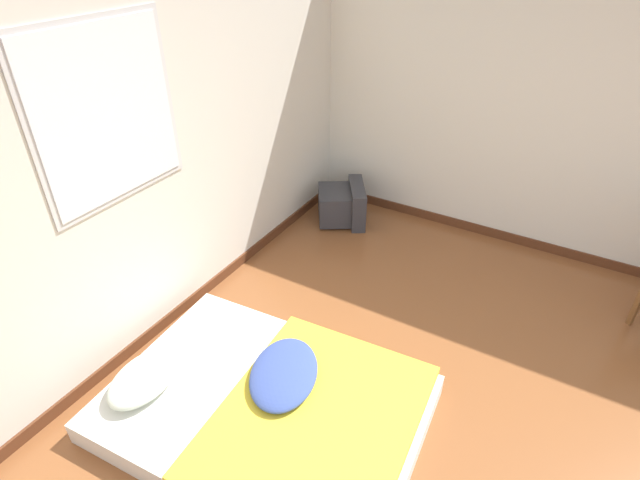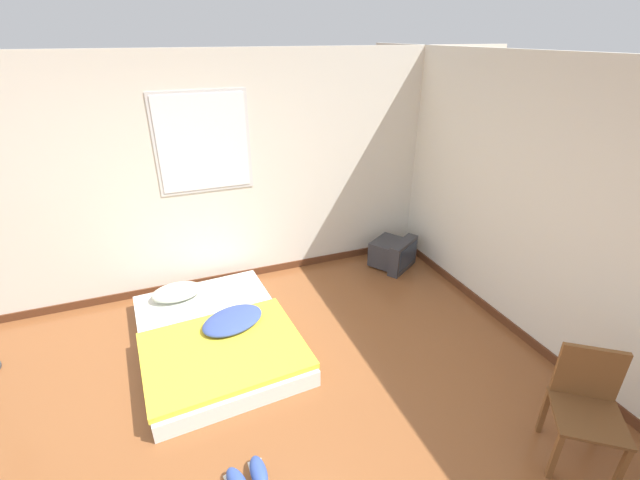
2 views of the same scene
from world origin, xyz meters
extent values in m
cube|color=silver|center=(0.00, 2.58, 1.30)|extent=(8.09, 0.06, 2.60)
cube|color=#562D19|center=(0.00, 2.54, 0.04)|extent=(8.09, 0.02, 0.09)
cube|color=silver|center=(0.23, 2.55, 1.69)|extent=(0.99, 0.01, 1.06)
cube|color=white|center=(0.23, 2.54, 1.69)|extent=(0.92, 0.01, 0.99)
cube|color=silver|center=(2.87, 0.00, 1.30)|extent=(0.06, 7.51, 2.60)
cube|color=#562D19|center=(2.83, 0.00, 0.04)|extent=(0.02, 7.51, 0.09)
cube|color=silver|center=(0.01, 1.40, 0.08)|extent=(1.48, 1.98, 0.16)
ellipsoid|color=silver|center=(-0.28, 2.11, 0.23)|extent=(0.54, 0.38, 0.14)
cube|color=yellow|center=(0.03, 1.05, 0.18)|extent=(1.45, 1.19, 0.05)
ellipsoid|color=#384C93|center=(0.18, 1.37, 0.25)|extent=(0.72, 0.61, 0.11)
cube|color=#333338|center=(2.33, 2.20, 0.18)|extent=(0.54, 0.50, 0.31)
cube|color=#333338|center=(2.45, 2.01, 0.19)|extent=(0.52, 0.40, 0.39)
cube|color=#283342|center=(2.49, 1.95, 0.20)|extent=(0.37, 0.24, 0.28)
cube|color=brown|center=(2.12, -0.52, 0.20)|extent=(0.05, 0.05, 0.41)
camera|label=1|loc=(-1.55, 0.09, 2.65)|focal=28.00mm
camera|label=2|loc=(-0.26, -2.05, 2.73)|focal=24.00mm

